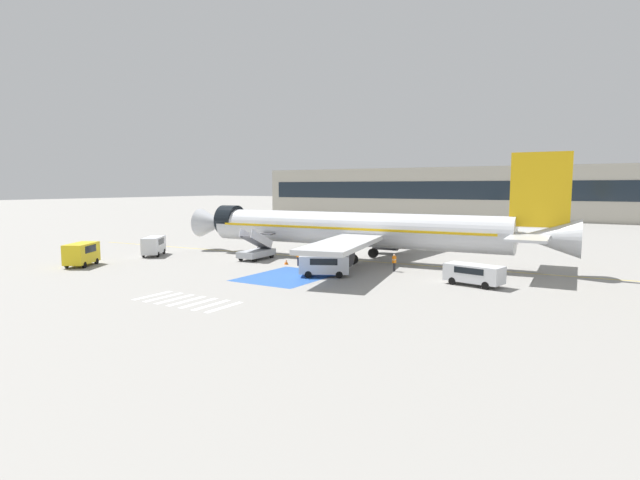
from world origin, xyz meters
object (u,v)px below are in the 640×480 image
(ground_crew_3, at_px, (394,261))
(terminal_building, at_px, (482,193))
(boarding_stairs_forward, at_px, (257,251))
(service_van_3, at_px, (154,245))
(service_van_2, at_px, (81,253))
(service_van_0, at_px, (474,273))
(airliner, at_px, (355,229))
(service_van_1, at_px, (324,264))
(ground_crew_1, at_px, (306,258))
(ground_crew_0, at_px, (298,255))
(traffic_cone_0, at_px, (286,262))
(ground_crew_2, at_px, (327,258))
(fuel_tanker, at_px, (474,229))

(ground_crew_3, height_order, terminal_building, terminal_building)
(boarding_stairs_forward, distance_m, terminal_building, 89.26)
(service_van_3, distance_m, ground_crew_3, 29.44)
(service_van_2, xyz_separation_m, terminal_building, (16.58, 102.24, 5.24))
(boarding_stairs_forward, xyz_separation_m, service_van_0, (25.02, -2.51, 0.13))
(airliner, bearing_deg, service_van_1, -171.91)
(service_van_1, relative_size, ground_crew_3, 2.86)
(ground_crew_3, bearing_deg, ground_crew_1, -62.57)
(ground_crew_0, xyz_separation_m, traffic_cone_0, (-1.62, 0.09, -0.83))
(ground_crew_0, bearing_deg, boarding_stairs_forward, 10.30)
(service_van_2, height_order, traffic_cone_0, service_van_2)
(ground_crew_1, bearing_deg, ground_crew_0, 56.86)
(boarding_stairs_forward, height_order, ground_crew_1, boarding_stairs_forward)
(service_van_1, bearing_deg, service_van_3, -120.53)
(service_van_0, xyz_separation_m, ground_crew_2, (-15.07, 1.34, -0.05))
(service_van_0, xyz_separation_m, service_van_3, (-37.54, -1.44, 0.26))
(service_van_1, distance_m, ground_crew_0, 6.80)
(service_van_3, bearing_deg, service_van_0, -32.43)
(service_van_2, xyz_separation_m, traffic_cone_0, (17.64, 11.93, -1.15))
(airliner, relative_size, service_van_1, 9.19)
(traffic_cone_0, bearing_deg, ground_crew_1, -11.52)
(boarding_stairs_forward, relative_size, terminal_building, 0.04)
(service_van_0, height_order, service_van_1, service_van_1)
(boarding_stairs_forward, distance_m, ground_crew_0, 6.79)
(service_van_2, bearing_deg, service_van_1, -12.09)
(service_van_1, distance_m, service_van_3, 24.72)
(service_van_0, height_order, ground_crew_0, ground_crew_0)
(service_van_0, bearing_deg, service_van_3, -76.27)
(ground_crew_0, relative_size, traffic_cone_0, 3.62)
(service_van_3, bearing_deg, service_van_2, -125.23)
(airliner, xyz_separation_m, traffic_cone_0, (-4.96, -6.40, -3.23))
(boarding_stairs_forward, height_order, traffic_cone_0, boarding_stairs_forward)
(fuel_tanker, height_order, terminal_building, terminal_building)
(ground_crew_1, bearing_deg, terminal_building, -9.39)
(ground_crew_2, bearing_deg, airliner, 88.13)
(airliner, distance_m, boarding_stairs_forward, 11.49)
(boarding_stairs_forward, bearing_deg, traffic_cone_0, -18.39)
(service_van_2, relative_size, ground_crew_0, 2.49)
(boarding_stairs_forward, xyz_separation_m, service_van_1, (12.16, -5.38, 0.24))
(service_van_2, bearing_deg, ground_crew_2, -1.55)
(service_van_2, xyz_separation_m, ground_crew_1, (20.54, 11.34, -0.42))
(ground_crew_3, bearing_deg, boarding_stairs_forward, -76.62)
(traffic_cone_0, bearing_deg, service_van_1, -29.64)
(fuel_tanker, xyz_separation_m, terminal_building, (-12.68, 58.00, 4.76))
(service_van_3, bearing_deg, boarding_stairs_forward, -17.08)
(ground_crew_0, bearing_deg, ground_crew_3, -146.39)
(airliner, relative_size, boarding_stairs_forward, 8.40)
(service_van_3, height_order, terminal_building, terminal_building)
(ground_crew_0, bearing_deg, traffic_cone_0, 19.04)
(ground_crew_1, height_order, traffic_cone_0, ground_crew_1)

